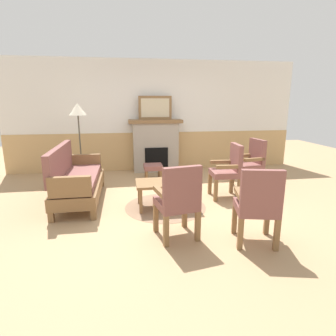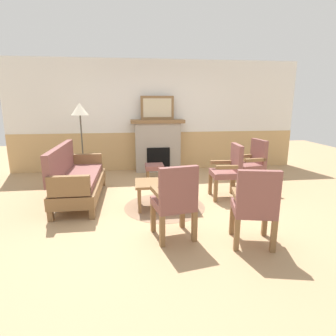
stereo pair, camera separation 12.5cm
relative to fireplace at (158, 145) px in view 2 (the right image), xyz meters
name	(u,v)px [view 2 (the right image)]	position (x,y,z in m)	size (l,w,h in m)	color
ground_plane	(171,204)	(0.00, -2.35, -0.65)	(14.00, 14.00, 0.00)	tan
wall_back	(156,118)	(0.00, 0.25, 0.66)	(7.20, 0.14, 2.70)	white
fireplace	(158,145)	(0.00, 0.00, 0.00)	(1.30, 0.44, 1.28)	#A39989
framed_picture	(157,108)	(0.00, 0.00, 0.91)	(0.80, 0.04, 0.56)	brown
couch	(77,179)	(-1.60, -1.97, -0.26)	(0.70, 1.80, 0.98)	brown
coffee_table	(165,185)	(-0.12, -2.47, -0.27)	(0.96, 0.56, 0.44)	brown
round_rug	(165,207)	(-0.12, -2.47, -0.65)	(1.35, 1.35, 0.01)	#896B51
book_on_table	(169,181)	(-0.05, -2.50, -0.20)	(0.19, 0.15, 0.03)	black
footstool	(154,168)	(-0.16, -0.86, -0.37)	(0.40, 0.40, 0.36)	brown
armchair_near_fireplace	(229,169)	(1.08, -2.16, -0.11)	(0.50, 0.50, 0.98)	brown
armchair_by_window_left	(253,162)	(1.76, -1.64, -0.11)	(0.55, 0.55, 0.98)	brown
armchair_front_left	(175,199)	(-0.12, -3.58, -0.11)	(0.56, 0.56, 0.98)	brown
armchair_front_center	(255,204)	(0.79, -3.87, -0.11)	(0.57, 0.57, 0.98)	brown
floor_lamp_by_couch	(80,114)	(-1.70, -0.64, 0.80)	(0.36, 0.36, 1.68)	#332D28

